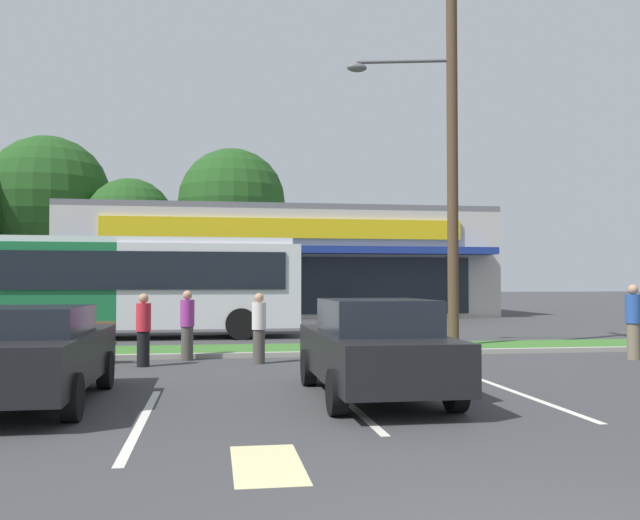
{
  "coord_description": "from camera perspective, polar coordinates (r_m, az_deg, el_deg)",
  "views": [
    {
      "loc": [
        -2.16,
        -4.02,
        1.82
      ],
      "look_at": [
        1.27,
        18.1,
        2.54
      ],
      "focal_mm": 38.77,
      "sensor_mm": 36.0,
      "label": 1
    }
  ],
  "objects": [
    {
      "name": "grass_median",
      "position": [
        18.24,
        -1.99,
        -7.39
      ],
      "size": [
        56.0,
        2.2,
        0.12
      ],
      "primitive_type": "cube",
      "color": "#386B28",
      "rests_on": "ground_plane"
    },
    {
      "name": "curb_lip",
      "position": [
        17.03,
        -1.5,
        -7.78
      ],
      "size": [
        56.0,
        0.24,
        0.12
      ],
      "primitive_type": "cube",
      "color": "#99968C",
      "rests_on": "ground_plane"
    },
    {
      "name": "parking_stripe_0",
      "position": [
        9.65,
        -14.45,
        -12.64
      ],
      "size": [
        0.12,
        4.8,
        0.01
      ],
      "primitive_type": "cube",
      "color": "silver",
      "rests_on": "ground_plane"
    },
    {
      "name": "parking_stripe_1",
      "position": [
        10.74,
        2.24,
        -11.59
      ],
      "size": [
        0.12,
        4.8,
        0.01
      ],
      "primitive_type": "cube",
      "color": "silver",
      "rests_on": "ground_plane"
    },
    {
      "name": "parking_stripe_2",
      "position": [
        11.88,
        16.27,
        -10.58
      ],
      "size": [
        0.12,
        4.8,
        0.01
      ],
      "primitive_type": "cube",
      "color": "silver",
      "rests_on": "ground_plane"
    },
    {
      "name": "lot_arrow",
      "position": [
        7.21,
        -4.38,
        -16.44
      ],
      "size": [
        0.7,
        1.6,
        0.01
      ],
      "primitive_type": "cube",
      "color": "beige",
      "rests_on": "ground_plane"
    },
    {
      "name": "storefront_building",
      "position": [
        40.37,
        -3.71,
        -0.31
      ],
      "size": [
        22.52,
        13.69,
        5.79
      ],
      "color": "#BCB7AD",
      "rests_on": "ground_plane"
    },
    {
      "name": "tree_left",
      "position": [
        50.64,
        -21.54,
        4.87
      ],
      "size": [
        8.25,
        8.25,
        11.76
      ],
      "color": "#473323",
      "rests_on": "ground_plane"
    },
    {
      "name": "tree_mid_left",
      "position": [
        46.92,
        -15.44,
        3.03
      ],
      "size": [
        5.73,
        5.73,
        8.63
      ],
      "color": "#473323",
      "rests_on": "ground_plane"
    },
    {
      "name": "tree_mid",
      "position": [
        47.83,
        -7.29,
        4.76
      ],
      "size": [
        7.3,
        7.3,
        10.97
      ],
      "color": "#473323",
      "rests_on": "ground_plane"
    },
    {
      "name": "utility_pole",
      "position": [
        19.45,
        10.47,
        10.1
      ],
      "size": [
        3.15,
        2.37,
        10.97
      ],
      "color": "#4C3826",
      "rests_on": "ground_plane"
    },
    {
      "name": "city_bus",
      "position": [
        23.39,
        -17.61,
        -1.89
      ],
      "size": [
        12.8,
        2.81,
        3.25
      ],
      "rotation": [
        0.0,
        0.0,
        0.01
      ],
      "color": "#196638",
      "rests_on": "ground_plane"
    },
    {
      "name": "bus_stop_bench",
      "position": [
        16.35,
        -19.36,
        -6.36
      ],
      "size": [
        1.6,
        0.45,
        0.95
      ],
      "rotation": [
        0.0,
        0.0,
        3.14
      ],
      "color": "brown",
      "rests_on": "ground_plane"
    },
    {
      "name": "car_0",
      "position": [
        11.2,
        -22.87,
        -7.1
      ],
      "size": [
        1.98,
        4.56,
        1.46
      ],
      "rotation": [
        0.0,
        0.0,
        1.57
      ],
      "color": "black",
      "rests_on": "ground_plane"
    },
    {
      "name": "car_2",
      "position": [
        29.48,
        -20.21,
        -3.74
      ],
      "size": [
        4.66,
        1.93,
        1.54
      ],
      "rotation": [
        0.0,
        0.0,
        3.14
      ],
      "color": "slate",
      "rests_on": "ground_plane"
    },
    {
      "name": "car_3",
      "position": [
        29.06,
        -7.06,
        -3.93
      ],
      "size": [
        4.48,
        1.9,
        1.44
      ],
      "rotation": [
        0.0,
        0.0,
        3.14
      ],
      "color": "#B7B7BC",
      "rests_on": "ground_plane"
    },
    {
      "name": "car_5",
      "position": [
        11.01,
        4.5,
        -7.21
      ],
      "size": [
        1.91,
        4.52,
        1.55
      ],
      "rotation": [
        0.0,
        0.0,
        1.57
      ],
      "color": "black",
      "rests_on": "ground_plane"
    },
    {
      "name": "pedestrian_near_bench",
      "position": [
        16.47,
        -10.9,
        -5.31
      ],
      "size": [
        0.33,
        0.33,
        1.63
      ],
      "rotation": [
        0.0,
        0.0,
        3.55
      ],
      "color": "#47423D",
      "rests_on": "ground_plane"
    },
    {
      "name": "pedestrian_by_pole",
      "position": [
        15.45,
        -14.37,
        -5.61
      ],
      "size": [
        0.32,
        0.32,
        1.58
      ],
      "rotation": [
        0.0,
        0.0,
        3.22
      ],
      "color": "black",
      "rests_on": "ground_plane"
    },
    {
      "name": "pedestrian_mid",
      "position": [
        17.92,
        24.45,
        -4.67
      ],
      "size": [
        0.36,
        0.36,
        1.77
      ],
      "rotation": [
        0.0,
        0.0,
        4.22
      ],
      "color": "#726651",
      "rests_on": "ground_plane"
    },
    {
      "name": "pedestrian_far",
      "position": [
        15.58,
        -5.06,
        -5.63
      ],
      "size": [
        0.32,
        0.32,
        1.58
      ],
      "rotation": [
        0.0,
        0.0,
        1.53
      ],
      "color": "#47423D",
      "rests_on": "ground_plane"
    }
  ]
}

